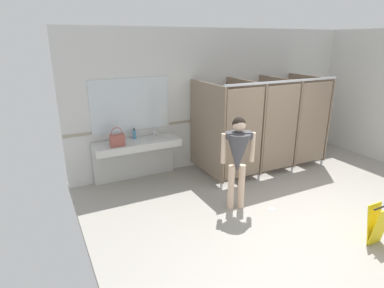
# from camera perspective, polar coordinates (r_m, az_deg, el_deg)

# --- Properties ---
(ground_plane) EXTENTS (7.07, 6.34, 0.10)m
(ground_plane) POSITION_cam_1_polar(r_m,az_deg,el_deg) (5.76, 21.50, -12.18)
(ground_plane) COLOR #9E998E
(wall_back) EXTENTS (7.07, 0.12, 2.98)m
(wall_back) POSITION_cam_1_polar(r_m,az_deg,el_deg) (7.35, 5.85, 8.38)
(wall_back) COLOR silver
(wall_back) RESTS_ON ground_plane
(wall_back_tile_band) EXTENTS (7.07, 0.01, 0.06)m
(wall_back_tile_band) POSITION_cam_1_polar(r_m,az_deg,el_deg) (7.39, 6.00, 4.92)
(wall_back_tile_band) COLOR #9E937F
(wall_back_tile_band) RESTS_ON wall_back
(vanity_counter) EXTENTS (1.68, 0.55, 0.97)m
(vanity_counter) POSITION_cam_1_polar(r_m,az_deg,el_deg) (6.43, -9.99, -1.23)
(vanity_counter) COLOR silver
(vanity_counter) RESTS_ON ground_plane
(mirror_panel) EXTENTS (1.58, 0.02, 1.03)m
(mirror_panel) POSITION_cam_1_polar(r_m,az_deg,el_deg) (6.38, -10.96, 6.93)
(mirror_panel) COLOR silver
(mirror_panel) RESTS_ON wall_back
(bathroom_stalls) EXTENTS (2.77, 1.37, 2.00)m
(bathroom_stalls) POSITION_cam_1_polar(r_m,az_deg,el_deg) (6.95, 13.24, 3.66)
(bathroom_stalls) COLOR #84705B
(bathroom_stalls) RESTS_ON ground_plane
(person_standing) EXTENTS (0.54, 0.51, 1.59)m
(person_standing) POSITION_cam_1_polar(r_m,az_deg,el_deg) (5.20, 8.24, -1.57)
(person_standing) COLOR beige
(person_standing) RESTS_ON ground_plane
(handbag) EXTENTS (0.27, 0.11, 0.37)m
(handbag) POSITION_cam_1_polar(r_m,az_deg,el_deg) (6.01, -13.31, 0.74)
(handbag) COLOR #934C42
(handbag) RESTS_ON vanity_counter
(soap_dispenser) EXTENTS (0.07, 0.07, 0.22)m
(soap_dispenser) POSITION_cam_1_polar(r_m,az_deg,el_deg) (6.40, -10.33, 1.72)
(soap_dispenser) COLOR teal
(soap_dispenser) RESTS_ON vanity_counter
(wet_floor_sign) EXTENTS (0.28, 0.19, 0.59)m
(wet_floor_sign) POSITION_cam_1_polar(r_m,az_deg,el_deg) (5.21, 30.38, -12.42)
(wet_floor_sign) COLOR yellow
(wet_floor_sign) RESTS_ON ground_plane
(floor_drain_cover) EXTENTS (0.14, 0.14, 0.01)m
(floor_drain_cover) POSITION_cam_1_polar(r_m,az_deg,el_deg) (5.68, 14.16, -11.24)
(floor_drain_cover) COLOR #B7BABF
(floor_drain_cover) RESTS_ON ground_plane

